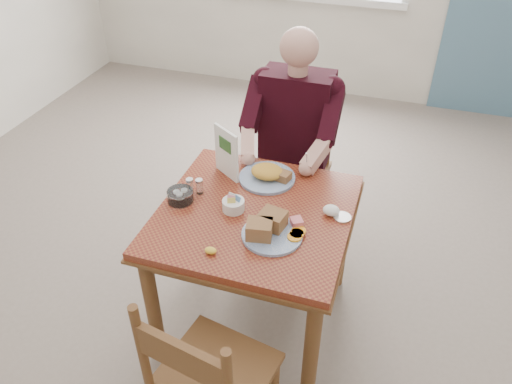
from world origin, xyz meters
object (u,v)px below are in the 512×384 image
(chair_near, at_px, (209,381))
(far_plate, at_px, (268,175))
(diner, at_px, (293,130))
(near_plate, at_px, (270,229))
(chair_far, at_px, (294,169))
(table, at_px, (255,229))

(chair_near, bearing_deg, far_plate, 93.74)
(diner, xyz_separation_m, far_plate, (-0.02, -0.43, -0.03))
(chair_near, relative_size, near_plate, 3.21)
(chair_far, height_order, far_plate, chair_far)
(chair_far, relative_size, far_plate, 2.65)
(far_plate, bearing_deg, chair_near, -86.26)
(chair_near, height_order, near_plate, chair_near)
(far_plate, bearing_deg, near_plate, -72.04)
(near_plate, xyz_separation_m, far_plate, (-0.13, 0.41, -0.00))
(near_plate, height_order, far_plate, near_plate)
(diner, bearing_deg, table, -90.00)
(table, distance_m, near_plate, 0.23)
(chair_far, distance_m, near_plate, 0.99)
(diner, bearing_deg, chair_far, 90.01)
(chair_far, bearing_deg, near_plate, -82.86)
(diner, height_order, near_plate, diner)
(table, distance_m, chair_far, 0.81)
(near_plate, bearing_deg, far_plate, 107.96)
(table, xyz_separation_m, far_plate, (-0.02, 0.27, 0.14))
(table, height_order, near_plate, near_plate)
(diner, distance_m, near_plate, 0.85)
(chair_near, relative_size, diner, 0.69)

